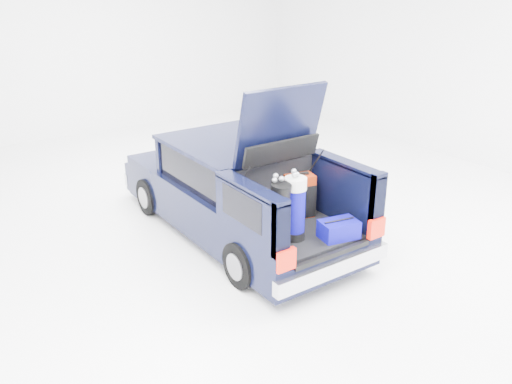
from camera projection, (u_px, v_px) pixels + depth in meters
ground at (238, 232)px, 8.49m from camera, size 14.00×14.00×0.00m
car at (233, 190)px, 8.32m from camera, size 1.87×4.65×2.47m
red_suitcase at (300, 196)px, 7.50m from camera, size 0.43×0.34×0.64m
black_golf_bag at (277, 213)px, 6.68m from camera, size 0.32×0.41×0.92m
blue_golf_bag at (295, 208)px, 6.81m from camera, size 0.32×0.32×0.94m
blue_duffel at (339, 229)px, 6.95m from camera, size 0.54×0.41×0.26m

